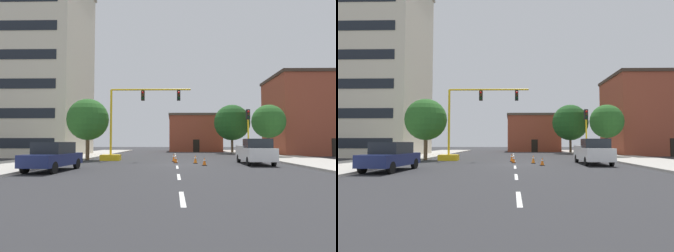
# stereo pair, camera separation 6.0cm
# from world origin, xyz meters

# --- Properties ---
(ground_plane) EXTENTS (160.00, 160.00, 0.00)m
(ground_plane) POSITION_xyz_m (0.00, 0.00, 0.00)
(ground_plane) COLOR #2D2D30
(sidewalk_left) EXTENTS (6.00, 56.00, 0.14)m
(sidewalk_left) POSITION_xyz_m (-11.70, 8.00, 0.07)
(sidewalk_left) COLOR #B2ADA3
(sidewalk_left) RESTS_ON ground_plane
(sidewalk_right) EXTENTS (6.00, 56.00, 0.14)m
(sidewalk_right) POSITION_xyz_m (11.70, 8.00, 0.07)
(sidewalk_right) COLOR #B2ADA3
(sidewalk_right) RESTS_ON ground_plane
(lane_stripe_seg_0) EXTENTS (0.16, 2.40, 0.01)m
(lane_stripe_seg_0) POSITION_xyz_m (0.00, -14.00, 0.00)
(lane_stripe_seg_0) COLOR silver
(lane_stripe_seg_0) RESTS_ON ground_plane
(lane_stripe_seg_1) EXTENTS (0.16, 2.40, 0.01)m
(lane_stripe_seg_1) POSITION_xyz_m (0.00, -8.50, 0.00)
(lane_stripe_seg_1) COLOR silver
(lane_stripe_seg_1) RESTS_ON ground_plane
(lane_stripe_seg_2) EXTENTS (0.16, 2.40, 0.01)m
(lane_stripe_seg_2) POSITION_xyz_m (0.00, -3.00, 0.00)
(lane_stripe_seg_2) COLOR silver
(lane_stripe_seg_2) RESTS_ON ground_plane
(lane_stripe_seg_3) EXTENTS (0.16, 2.40, 0.01)m
(lane_stripe_seg_3) POSITION_xyz_m (0.00, 2.50, 0.00)
(lane_stripe_seg_3) COLOR silver
(lane_stripe_seg_3) RESTS_ON ground_plane
(lane_stripe_seg_4) EXTENTS (0.16, 2.40, 0.01)m
(lane_stripe_seg_4) POSITION_xyz_m (0.00, 8.00, 0.00)
(lane_stripe_seg_4) COLOR silver
(lane_stripe_seg_4) RESTS_ON ground_plane
(lane_stripe_seg_5) EXTENTS (0.16, 2.40, 0.01)m
(lane_stripe_seg_5) POSITION_xyz_m (0.00, 13.50, 0.00)
(lane_stripe_seg_5) COLOR silver
(lane_stripe_seg_5) RESTS_ON ground_plane
(lane_stripe_seg_6) EXTENTS (0.16, 2.40, 0.01)m
(lane_stripe_seg_6) POSITION_xyz_m (0.00, 19.00, 0.00)
(lane_stripe_seg_6) COLOR silver
(lane_stripe_seg_6) RESTS_ON ground_plane
(building_tall_left) EXTENTS (12.80, 11.34, 23.00)m
(building_tall_left) POSITION_xyz_m (-18.13, 12.94, 11.51)
(building_tall_left) COLOR beige
(building_tall_left) RESTS_ON ground_plane
(building_brick_center) EXTENTS (9.73, 9.91, 6.92)m
(building_brick_center) POSITION_xyz_m (3.75, 32.01, 3.47)
(building_brick_center) COLOR brown
(building_brick_center) RESTS_ON ground_plane
(building_row_right) EXTENTS (12.45, 9.62, 10.85)m
(building_row_right) POSITION_xyz_m (19.51, 16.71, 5.43)
(building_row_right) COLOR brown
(building_row_right) RESTS_ON ground_plane
(traffic_signal_gantry) EXTENTS (8.49, 1.20, 6.83)m
(traffic_signal_gantry) POSITION_xyz_m (-5.15, 4.04, 2.21)
(traffic_signal_gantry) COLOR yellow
(traffic_signal_gantry) RESTS_ON ground_plane
(traffic_light_pole_right) EXTENTS (0.32, 0.47, 4.80)m
(traffic_light_pole_right) POSITION_xyz_m (6.73, 3.78, 3.53)
(traffic_light_pole_right) COLOR yellow
(traffic_light_pole_right) RESTS_ON ground_plane
(tree_right_far) EXTENTS (5.55, 5.55, 7.56)m
(tree_right_far) POSITION_xyz_m (8.85, 21.42, 4.78)
(tree_right_far) COLOR brown
(tree_right_far) RESTS_ON ground_plane
(tree_right_mid) EXTENTS (3.88, 3.88, 6.09)m
(tree_right_mid) POSITION_xyz_m (10.78, 10.23, 4.13)
(tree_right_mid) COLOR brown
(tree_right_mid) RESTS_ON ground_plane
(tree_left_near) EXTENTS (4.02, 4.02, 5.94)m
(tree_left_near) POSITION_xyz_m (-8.57, 4.53, 3.92)
(tree_left_near) COLOR brown
(tree_left_near) RESTS_ON ground_plane
(pickup_truck_white) EXTENTS (2.19, 5.47, 1.99)m
(pickup_truck_white) POSITION_xyz_m (6.14, -0.29, 0.97)
(pickup_truck_white) COLOR white
(pickup_truck_white) RESTS_ON ground_plane
(sedan_navy_near_left) EXTENTS (2.19, 4.63, 1.74)m
(sedan_navy_near_left) POSITION_xyz_m (-7.49, -5.80, 0.89)
(sedan_navy_near_left) COLOR navy
(sedan_navy_near_left) RESTS_ON ground_plane
(traffic_cone_roadside_a) EXTENTS (0.36, 0.36, 0.73)m
(traffic_cone_roadside_a) POSITION_xyz_m (-0.23, 2.51, 0.36)
(traffic_cone_roadside_a) COLOR black
(traffic_cone_roadside_a) RESTS_ON ground_plane
(traffic_cone_roadside_b) EXTENTS (0.36, 0.36, 0.60)m
(traffic_cone_roadside_b) POSITION_xyz_m (2.03, -1.63, 0.30)
(traffic_cone_roadside_b) COLOR black
(traffic_cone_roadside_b) RESTS_ON ground_plane
(traffic_cone_roadside_c) EXTENTS (0.36, 0.36, 0.60)m
(traffic_cone_roadside_c) POSITION_xyz_m (-0.07, 0.95, 0.29)
(traffic_cone_roadside_c) COLOR black
(traffic_cone_roadside_c) RESTS_ON ground_plane
(traffic_cone_roadside_d) EXTENTS (0.36, 0.36, 0.70)m
(traffic_cone_roadside_d) POSITION_xyz_m (1.52, 0.46, 0.34)
(traffic_cone_roadside_d) COLOR black
(traffic_cone_roadside_d) RESTS_ON ground_plane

